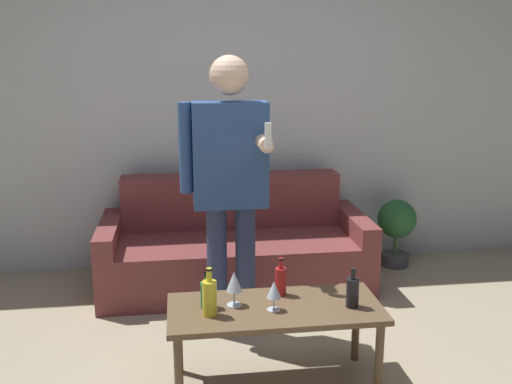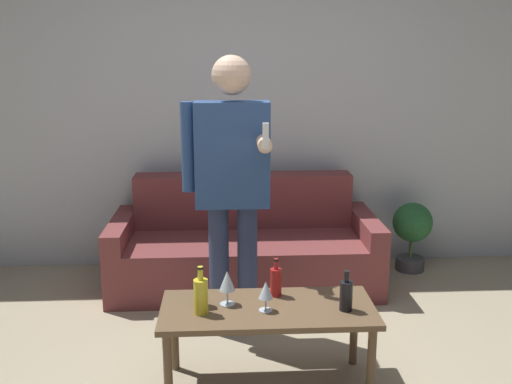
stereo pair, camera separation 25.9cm
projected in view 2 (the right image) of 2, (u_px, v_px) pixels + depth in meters
The scene contains 11 objects.
wall_back at pixel (249, 101), 4.56m from camera, with size 8.00×0.06×2.70m.
couch at pixel (245, 247), 4.35m from camera, with size 1.98×0.84×0.80m.
coffee_table at pixel (268, 316), 2.95m from camera, with size 1.11×0.48×0.45m.
bottle_orange at pixel (276, 281), 3.06m from camera, with size 0.06×0.06×0.21m.
bottle_green at pixel (200, 292), 2.94m from camera, with size 0.07×0.07×0.19m.
bottle_dark at pixel (201, 295), 2.85m from camera, with size 0.07×0.07×0.25m.
bottle_yellow at pixel (346, 295), 2.89m from camera, with size 0.07×0.07×0.21m.
wine_glass_near at pixel (227, 282), 2.94m from camera, with size 0.08×0.08×0.19m.
wine_glass_far at pixel (265, 291), 2.87m from camera, with size 0.07×0.07×0.16m.
person_standing_front at pixel (231, 176), 3.40m from camera, with size 0.52×0.44×1.72m.
potted_plant at pixel (412, 228), 4.59m from camera, with size 0.32×0.32×0.56m.
Camera 2 is at (-0.20, -2.51, 1.73)m, focal length 40.00 mm.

